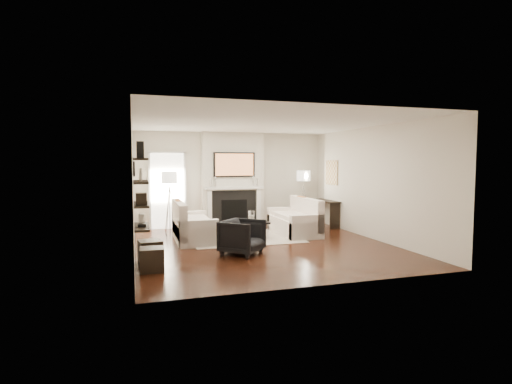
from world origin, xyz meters
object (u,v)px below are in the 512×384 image
object	(u,v)px
loveseat_left_base	(194,232)
coffee_table	(245,223)
lamp_left_shade	(169,177)
lamp_right_shade	(304,176)
loveseat_right_base	(294,226)
ottoman_near	(150,251)
armchair	(242,235)

from	to	relation	value
loveseat_left_base	coffee_table	world-z (taller)	same
lamp_left_shade	lamp_right_shade	bearing A→B (deg)	2.84
loveseat_left_base	lamp_left_shade	distance (m)	1.84
coffee_table	loveseat_left_base	bearing A→B (deg)	169.81
loveseat_right_base	loveseat_left_base	bearing A→B (deg)	-177.74
coffee_table	ottoman_near	world-z (taller)	coffee_table
loveseat_left_base	lamp_right_shade	distance (m)	3.96
loveseat_left_base	loveseat_right_base	bearing A→B (deg)	2.26
coffee_table	armchair	bearing A→B (deg)	-107.80
coffee_table	lamp_left_shade	size ratio (longest dim) A/B	2.75
armchair	lamp_right_shade	xyz separation A→B (m)	(2.72, 3.15, 1.07)
armchair	lamp_left_shade	world-z (taller)	lamp_left_shade
ottoman_near	lamp_right_shade	bearing A→B (deg)	35.93
armchair	lamp_right_shade	distance (m)	4.29
loveseat_right_base	coffee_table	world-z (taller)	same
lamp_right_shade	loveseat_left_base	bearing A→B (deg)	-156.88
armchair	lamp_right_shade	bearing A→B (deg)	2.87
loveseat_left_base	lamp_left_shade	xyz separation A→B (m)	(-0.44, 1.28, 1.24)
loveseat_left_base	lamp_right_shade	xyz separation A→B (m)	(3.46, 1.48, 1.24)
loveseat_left_base	lamp_right_shade	bearing A→B (deg)	23.12
loveseat_left_base	lamp_right_shade	size ratio (longest dim) A/B	4.50
loveseat_right_base	armchair	xyz separation A→B (m)	(-1.85, -1.77, 0.17)
ottoman_near	coffee_table	bearing A→B (deg)	34.88
armchair	lamp_right_shade	world-z (taller)	lamp_right_shade
lamp_left_shade	ottoman_near	size ratio (longest dim) A/B	1.00
coffee_table	lamp_left_shade	bearing A→B (deg)	137.70
loveseat_left_base	armchair	world-z (taller)	armchair
lamp_left_shade	loveseat_right_base	bearing A→B (deg)	-21.25
armchair	ottoman_near	xyz separation A→B (m)	(-1.80, -0.13, -0.18)
lamp_left_shade	lamp_right_shade	size ratio (longest dim) A/B	1.00
loveseat_right_base	armchair	distance (m)	2.57
loveseat_right_base	coffee_table	xyz separation A→B (m)	(-1.39, -0.32, 0.19)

